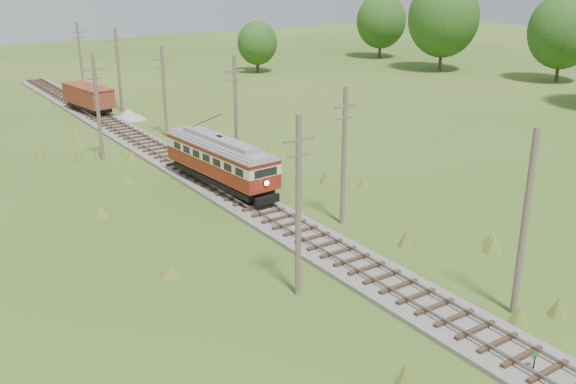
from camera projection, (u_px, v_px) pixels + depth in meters
railbed_main at (184, 166)px, 50.76m from camera, size 3.60×96.00×0.57m
switch_marker at (535, 360)px, 25.07m from camera, size 0.45×0.06×1.08m
streetcar at (220, 158)px, 45.09m from camera, size 3.36×11.28×5.11m
gondola at (88, 97)px, 68.59m from camera, size 3.51×7.86×2.52m
gravel_pile at (130, 114)px, 66.81m from camera, size 3.05×3.23×1.11m
utility_pole_r_1 at (524, 225)px, 28.28m from camera, size 0.30×0.30×8.80m
utility_pole_r_2 at (344, 155)px, 38.55m from camera, size 1.60×0.30×8.60m
utility_pole_r_3 at (236, 113)px, 48.61m from camera, size 1.60×0.30×9.00m
utility_pole_r_4 at (164, 91)px, 58.78m from camera, size 1.60×0.30×8.40m
utility_pole_r_5 at (119, 70)px, 69.08m from camera, size 1.60×0.30×8.90m
utility_pole_r_6 at (80, 57)px, 79.18m from camera, size 1.60×0.30×8.70m
utility_pole_l_a at (298, 206)px, 29.85m from camera, size 1.60×0.30×9.00m
utility_pole_l_b at (98, 107)px, 51.67m from camera, size 1.60×0.30×8.60m
tree_right_3 at (563, 31)px, 86.31m from camera, size 9.24×9.24×11.90m
tree_right_4 at (444, 18)px, 95.37m from camera, size 10.50×10.50×13.53m
tree_right_5 at (381, 21)px, 109.46m from camera, size 8.40×8.40×10.82m
tree_mid_b at (257, 43)px, 94.87m from camera, size 5.88×5.88×7.57m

